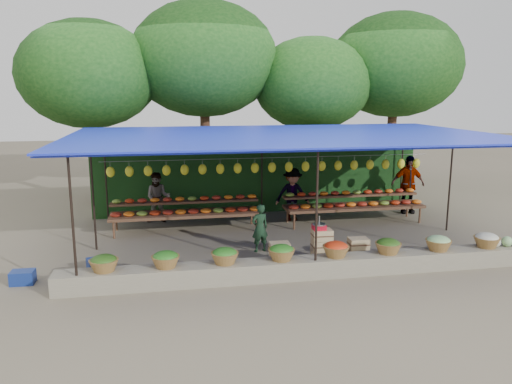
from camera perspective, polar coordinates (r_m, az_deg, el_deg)
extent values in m
plane|color=#68604D|center=(13.44, 3.08, -5.41)|extent=(60.00, 60.00, 0.00)
cube|color=#706D5A|center=(10.86, 6.54, -8.51)|extent=(10.60, 0.55, 0.40)
cylinder|color=black|center=(10.06, -20.20, -3.61)|extent=(0.05, 0.05, 2.80)
cylinder|color=black|center=(10.37, 6.94, -2.54)|extent=(0.05, 0.05, 2.80)
cylinder|color=black|center=(12.85, -18.13, -0.31)|extent=(0.05, 0.05, 2.80)
cylinder|color=black|center=(14.97, 21.30, 1.07)|extent=(0.05, 0.05, 2.80)
cylinder|color=black|center=(15.69, -16.80, 1.81)|extent=(0.05, 0.05, 2.80)
cylinder|color=black|center=(15.89, 0.67, 2.41)|extent=(0.05, 0.05, 2.80)
cylinder|color=black|center=(17.46, 16.33, 2.77)|extent=(0.05, 0.05, 2.80)
cube|color=#1B2DCF|center=(12.91, 3.21, 6.57)|extent=(10.80, 6.60, 0.04)
cube|color=#1B2DCF|center=(11.00, 5.68, 4.75)|extent=(10.80, 2.19, 0.26)
cube|color=#1B2DCF|center=(14.87, 1.36, 6.53)|extent=(10.80, 2.19, 0.26)
cylinder|color=#97969B|center=(14.35, 1.85, 3.94)|extent=(9.60, 0.01, 0.01)
ellipsoid|color=yellow|center=(14.13, -16.30, 2.22)|extent=(0.23, 0.17, 0.30)
ellipsoid|color=yellow|center=(14.09, -14.27, 2.30)|extent=(0.23, 0.17, 0.30)
ellipsoid|color=yellow|center=(14.06, -12.24, 2.38)|extent=(0.23, 0.17, 0.30)
ellipsoid|color=yellow|center=(14.06, -10.20, 2.45)|extent=(0.23, 0.17, 0.30)
ellipsoid|color=yellow|center=(14.07, -8.17, 2.53)|extent=(0.23, 0.17, 0.30)
ellipsoid|color=yellow|center=(14.10, -6.13, 2.59)|extent=(0.23, 0.17, 0.30)
ellipsoid|color=yellow|center=(14.14, -4.11, 2.66)|extent=(0.23, 0.17, 0.30)
ellipsoid|color=yellow|center=(14.21, -2.11, 2.72)|extent=(0.23, 0.17, 0.30)
ellipsoid|color=yellow|center=(14.29, -0.12, 2.78)|extent=(0.23, 0.17, 0.30)
ellipsoid|color=yellow|center=(14.39, 1.84, 2.83)|extent=(0.23, 0.17, 0.30)
ellipsoid|color=yellow|center=(14.50, 3.77, 2.88)|extent=(0.23, 0.17, 0.30)
ellipsoid|color=yellow|center=(14.63, 5.67, 2.93)|extent=(0.23, 0.17, 0.30)
ellipsoid|color=yellow|center=(14.78, 7.54, 2.97)|extent=(0.23, 0.17, 0.30)
ellipsoid|color=yellow|center=(14.94, 9.36, 3.01)|extent=(0.23, 0.17, 0.30)
ellipsoid|color=yellow|center=(15.12, 11.15, 3.04)|extent=(0.23, 0.17, 0.30)
ellipsoid|color=yellow|center=(15.31, 12.89, 3.07)|extent=(0.23, 0.17, 0.30)
ellipsoid|color=yellow|center=(15.51, 14.59, 3.10)|extent=(0.23, 0.17, 0.30)
ellipsoid|color=yellow|center=(15.73, 16.24, 3.12)|extent=(0.23, 0.17, 0.30)
ellipsoid|color=yellow|center=(15.96, 17.84, 3.14)|extent=(0.23, 0.17, 0.30)
ellipsoid|color=#2A5416|center=(10.35, -17.02, -7.50)|extent=(0.52, 0.52, 0.23)
ellipsoid|color=#2A6F1D|center=(10.27, -10.31, -7.31)|extent=(0.52, 0.52, 0.23)
ellipsoid|color=#2A6F1D|center=(10.34, -3.60, -7.02)|extent=(0.52, 0.52, 0.23)
ellipsoid|color=#2A6F1D|center=(10.54, 2.93, -6.64)|extent=(0.52, 0.52, 0.23)
ellipsoid|color=red|center=(10.88, 9.13, -6.21)|extent=(0.52, 0.52, 0.23)
ellipsoid|color=#2A5416|center=(11.33, 14.88, -5.74)|extent=(0.52, 0.52, 0.23)
ellipsoid|color=#8FC97E|center=(11.88, 20.14, -5.26)|extent=(0.52, 0.52, 0.23)
ellipsoid|color=beige|center=(12.53, 24.89, -4.79)|extent=(0.52, 0.52, 0.23)
cube|color=#1C4B1A|center=(16.16, 0.50, 2.03)|extent=(10.60, 0.06, 2.50)
cylinder|color=#3E2416|center=(18.55, -18.14, 4.97)|extent=(0.36, 0.36, 3.97)
ellipsoid|color=#103B11|center=(18.46, -18.62, 12.63)|extent=(4.77, 4.77, 3.69)
cylinder|color=#3E2416|center=(18.83, -5.81, 6.34)|extent=(0.36, 0.36, 4.48)
ellipsoid|color=#103B11|center=(18.79, -5.99, 14.88)|extent=(5.39, 5.39, 4.17)
cylinder|color=#3E2416|center=(19.32, 6.24, 5.32)|extent=(0.36, 0.36, 3.71)
ellipsoid|color=#103B11|center=(19.22, 6.39, 12.21)|extent=(4.47, 4.47, 3.45)
cylinder|color=#3E2416|center=(20.93, 15.21, 6.33)|extent=(0.36, 0.36, 4.35)
ellipsoid|color=#103B11|center=(20.89, 15.61, 13.78)|extent=(5.24, 5.24, 4.05)
cube|color=#512E20|center=(14.21, -8.01, -2.48)|extent=(4.20, 0.95, 0.08)
cube|color=#512E20|center=(14.44, -8.09, -1.12)|extent=(4.20, 0.35, 0.06)
cylinder|color=#512E20|center=(13.95, -15.95, -4.15)|extent=(0.06, 0.06, 0.50)
cylinder|color=#512E20|center=(14.10, 0.05, -3.52)|extent=(0.06, 0.06, 0.50)
cylinder|color=#512E20|center=(14.72, -15.67, -3.32)|extent=(0.06, 0.06, 0.50)
cylinder|color=#512E20|center=(14.86, -0.52, -2.74)|extent=(0.06, 0.06, 0.50)
ellipsoid|color=#A92918|center=(14.10, -15.73, -2.50)|extent=(0.31, 0.26, 0.13)
ellipsoid|color=olive|center=(14.47, -15.64, -1.04)|extent=(0.26, 0.22, 0.12)
ellipsoid|color=orange|center=(14.07, -14.31, -2.46)|extent=(0.31, 0.26, 0.13)
ellipsoid|color=red|center=(14.44, -14.26, -0.99)|extent=(0.26, 0.22, 0.12)
ellipsoid|color=olive|center=(14.05, -12.89, -2.41)|extent=(0.31, 0.26, 0.13)
ellipsoid|color=#A92918|center=(14.43, -12.87, -0.94)|extent=(0.26, 0.22, 0.12)
ellipsoid|color=red|center=(14.04, -11.46, -2.36)|extent=(0.31, 0.26, 0.13)
ellipsoid|color=orange|center=(14.41, -11.48, -0.89)|extent=(0.26, 0.22, 0.12)
ellipsoid|color=#A92918|center=(14.03, -10.03, -2.31)|extent=(0.31, 0.26, 0.13)
ellipsoid|color=#A92918|center=(14.41, -10.09, -0.84)|extent=(0.26, 0.22, 0.12)
ellipsoid|color=orange|center=(14.04, -8.60, -2.25)|extent=(0.31, 0.26, 0.13)
ellipsoid|color=orange|center=(14.42, -8.70, -0.79)|extent=(0.26, 0.22, 0.12)
ellipsoid|color=#A92918|center=(14.05, -7.17, -2.20)|extent=(0.31, 0.26, 0.13)
ellipsoid|color=olive|center=(14.43, -7.31, -0.74)|extent=(0.26, 0.22, 0.12)
ellipsoid|color=orange|center=(14.08, -5.75, -2.14)|extent=(0.31, 0.26, 0.13)
ellipsoid|color=red|center=(14.45, -5.93, -0.69)|extent=(0.26, 0.22, 0.12)
ellipsoid|color=olive|center=(14.11, -4.33, -2.09)|extent=(0.31, 0.26, 0.13)
ellipsoid|color=#A92918|center=(14.49, -4.55, -0.64)|extent=(0.26, 0.22, 0.12)
ellipsoid|color=red|center=(14.15, -2.92, -2.03)|extent=(0.31, 0.26, 0.13)
ellipsoid|color=orange|center=(14.53, -3.17, -0.59)|extent=(0.26, 0.22, 0.12)
ellipsoid|color=#A92918|center=(14.20, -1.52, -1.97)|extent=(0.31, 0.26, 0.13)
ellipsoid|color=#A92918|center=(14.57, -1.81, -0.53)|extent=(0.26, 0.22, 0.12)
ellipsoid|color=orange|center=(14.26, -0.13, -1.91)|extent=(0.31, 0.26, 0.13)
ellipsoid|color=orange|center=(14.63, -0.45, -0.48)|extent=(0.26, 0.22, 0.12)
cube|color=#512E20|center=(15.25, 11.11, -1.63)|extent=(4.20, 0.95, 0.08)
cube|color=#512E20|center=(15.47, 10.74, -0.37)|extent=(4.20, 0.35, 0.06)
cylinder|color=#512E20|center=(14.34, 4.38, -3.31)|extent=(0.06, 0.06, 0.50)
cylinder|color=#512E20|center=(15.78, 18.21, -2.49)|extent=(0.06, 0.06, 0.50)
cylinder|color=#512E20|center=(15.09, 3.60, -2.55)|extent=(0.06, 0.06, 0.50)
cylinder|color=#512E20|center=(16.47, 16.89, -1.84)|extent=(0.06, 0.06, 0.50)
ellipsoid|color=#A92918|center=(14.50, 4.34, -1.71)|extent=(0.31, 0.26, 0.13)
ellipsoid|color=olive|center=(14.87, 3.91, -0.31)|extent=(0.26, 0.22, 0.12)
ellipsoid|color=orange|center=(14.60, 5.67, -1.65)|extent=(0.31, 0.26, 0.13)
ellipsoid|color=red|center=(14.96, 5.21, -0.26)|extent=(0.26, 0.22, 0.12)
ellipsoid|color=olive|center=(14.70, 6.98, -1.59)|extent=(0.31, 0.26, 0.13)
ellipsoid|color=#A92918|center=(15.06, 6.49, -0.21)|extent=(0.26, 0.22, 0.12)
ellipsoid|color=red|center=(14.80, 8.27, -1.53)|extent=(0.31, 0.26, 0.13)
ellipsoid|color=orange|center=(15.16, 7.76, -0.16)|extent=(0.26, 0.22, 0.12)
ellipsoid|color=#A92918|center=(14.92, 9.55, -1.47)|extent=(0.31, 0.26, 0.13)
ellipsoid|color=#A92918|center=(15.28, 9.00, -0.11)|extent=(0.26, 0.22, 0.12)
ellipsoid|color=orange|center=(15.04, 10.80, -1.41)|extent=(0.31, 0.26, 0.13)
ellipsoid|color=orange|center=(15.40, 10.23, -0.07)|extent=(0.26, 0.22, 0.12)
ellipsoid|color=#A92918|center=(15.17, 12.03, -1.35)|extent=(0.31, 0.26, 0.13)
ellipsoid|color=olive|center=(15.52, 11.44, -0.02)|extent=(0.26, 0.22, 0.12)
ellipsoid|color=orange|center=(15.31, 13.24, -1.29)|extent=(0.31, 0.26, 0.13)
ellipsoid|color=red|center=(15.66, 12.63, 0.03)|extent=(0.26, 0.22, 0.12)
ellipsoid|color=olive|center=(15.45, 14.43, -1.23)|extent=(0.31, 0.26, 0.13)
ellipsoid|color=#A92918|center=(15.80, 13.80, 0.07)|extent=(0.26, 0.22, 0.12)
ellipsoid|color=red|center=(15.60, 15.60, -1.17)|extent=(0.31, 0.26, 0.13)
ellipsoid|color=orange|center=(15.94, 14.94, 0.12)|extent=(0.26, 0.22, 0.12)
ellipsoid|color=#A92918|center=(15.76, 16.74, -1.11)|extent=(0.31, 0.26, 0.13)
ellipsoid|color=#A92918|center=(16.09, 16.07, 0.16)|extent=(0.26, 0.22, 0.12)
ellipsoid|color=orange|center=(15.92, 17.86, -1.06)|extent=(0.31, 0.26, 0.13)
ellipsoid|color=orange|center=(16.25, 17.17, 0.21)|extent=(0.26, 0.22, 0.12)
cube|color=tan|center=(11.53, 2.71, -7.63)|extent=(0.46, 0.36, 0.25)
cube|color=tan|center=(11.45, 2.72, -6.40)|extent=(0.46, 0.36, 0.25)
cube|color=tan|center=(11.79, 7.48, -7.29)|extent=(0.46, 0.36, 0.25)
cube|color=tan|center=(11.71, 7.52, -6.08)|extent=(0.46, 0.36, 0.25)
cube|color=tan|center=(11.63, 7.55, -4.86)|extent=(0.46, 0.36, 0.25)
cube|color=tan|center=(12.09, 11.57, -6.95)|extent=(0.46, 0.36, 0.25)
cube|color=tan|center=(12.01, 11.62, -5.77)|extent=(0.46, 0.36, 0.25)
cube|color=red|center=(11.56, 7.22, -4.01)|extent=(0.29, 0.25, 0.12)
cylinder|color=#97969B|center=(11.54, 7.23, -3.67)|extent=(0.31, 0.31, 0.03)
cylinder|color=#97969B|center=(11.52, 7.24, -3.22)|extent=(0.03, 0.03, 0.21)
imported|color=#16321D|center=(12.26, 0.44, -4.14)|extent=(0.50, 0.39, 1.20)
imported|color=slate|center=(15.23, -11.12, -0.63)|extent=(0.82, 0.68, 1.53)
imported|color=slate|center=(15.21, 4.19, -0.28)|extent=(1.06, 0.63, 1.62)
imported|color=slate|center=(16.84, 16.95, 0.84)|extent=(1.14, 0.55, 1.88)
cube|color=navy|center=(11.44, -25.11, -8.82)|extent=(0.47, 0.34, 0.28)
cube|color=navy|center=(11.50, -17.32, -8.01)|extent=(0.64, 0.55, 0.33)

